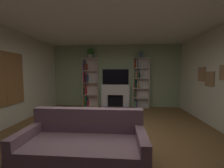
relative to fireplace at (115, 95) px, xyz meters
The scene contains 11 objects.
ground_plane 3.19m from the fireplace, 90.00° to the right, with size 7.85×7.85×0.00m, color brown.
wall_back_accent 0.87m from the fireplace, 90.00° to the left, with size 5.81×0.06×2.78m, color #95AC83.
ceiling 3.88m from the fireplace, 90.00° to the right, with size 5.81×6.66×0.06m, color white.
fireplace is the anchor object (origin of this frame).
tv 0.82m from the fireplace, 90.00° to the left, with size 1.17×0.06×0.68m, color black.
bookshelf_left 1.31m from the fireplace, behind, with size 0.69×0.30×2.17m.
bookshelf_right 1.18m from the fireplace, ahead, with size 0.69×0.31×2.17m.
potted_plant 2.20m from the fireplace, behind, with size 0.30×0.30×0.44m.
vase_with_flowers 2.12m from the fireplace, ahead, with size 0.13×0.13×0.47m.
couch 3.94m from the fireplace, 94.07° to the right, with size 1.96×0.86×0.87m.
coffee_table 3.18m from the fireplace, 95.03° to the right, with size 0.91×0.49×0.45m.
Camera 1 is at (0.34, -2.80, 1.49)m, focal length 21.47 mm.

